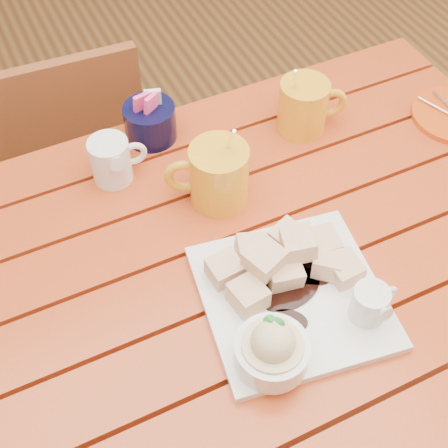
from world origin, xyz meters
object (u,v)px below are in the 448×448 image
coffee_mug_left (217,174)px  table (240,300)px  chair_far (66,159)px  coffee_mug_right (305,106)px  dessert_plate (290,301)px

coffee_mug_left → table: bearing=-76.5°
chair_far → coffee_mug_right: bearing=136.8°
table → coffee_mug_right: size_ratio=7.79×
dessert_plate → coffee_mug_right: coffee_mug_right is taller
table → coffee_mug_right: (0.25, 0.24, 0.16)m
coffee_mug_left → chair_far: coffee_mug_left is taller
coffee_mug_left → coffee_mug_right: size_ratio=1.09×
coffee_mug_right → coffee_mug_left: bearing=-142.1°
dessert_plate → coffee_mug_left: (0.00, 0.26, 0.03)m
table → chair_far: (-0.15, 0.67, -0.19)m
table → coffee_mug_left: (0.03, 0.15, 0.17)m
dessert_plate → coffee_mug_left: 0.26m
dessert_plate → coffee_mug_right: (0.23, 0.35, 0.02)m
dessert_plate → table: bearing=102.1°
table → coffee_mug_left: bearing=80.2°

